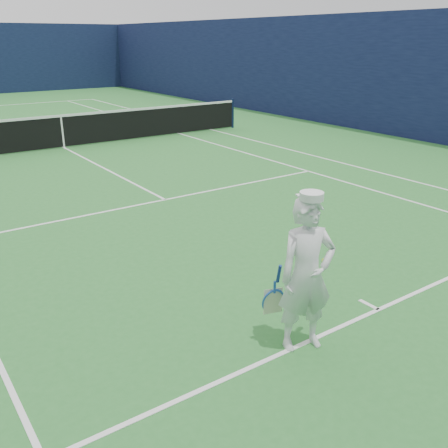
{
  "coord_description": "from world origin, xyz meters",
  "views": [
    {
      "loc": [
        -4.7,
        -15.22,
        3.18
      ],
      "look_at": [
        -1.3,
        -10.39,
        0.96
      ],
      "focal_mm": 40.0,
      "sensor_mm": 36.0,
      "label": 1
    }
  ],
  "objects": [
    {
      "name": "tennis_net",
      "position": [
        0.0,
        0.0,
        0.55
      ],
      "size": [
        12.88,
        0.09,
        1.07
      ],
      "color": "#141E4C",
      "rests_on": "ground"
    },
    {
      "name": "windscreen_fence",
      "position": [
        0.0,
        0.0,
        2.0
      ],
      "size": [
        20.12,
        36.12,
        4.0
      ],
      "color": "#0E1735",
      "rests_on": "ground"
    },
    {
      "name": "court_markings",
      "position": [
        0.0,
        0.0,
        0.0
      ],
      "size": [
        11.03,
        23.83,
        0.01
      ],
      "color": "white",
      "rests_on": "ground"
    },
    {
      "name": "tennis_player",
      "position": [
        -1.3,
        -11.89,
        0.86
      ],
      "size": [
        0.72,
        0.65,
        1.76
      ],
      "rotation": [
        0.0,
        0.0,
        -0.3
      ],
      "color": "white",
      "rests_on": "ground"
    },
    {
      "name": "ground",
      "position": [
        0.0,
        0.0,
        0.0
      ],
      "size": [
        80.0,
        80.0,
        0.0
      ],
      "primitive_type": "plane",
      "color": "#2C752F",
      "rests_on": "ground"
    }
  ]
}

